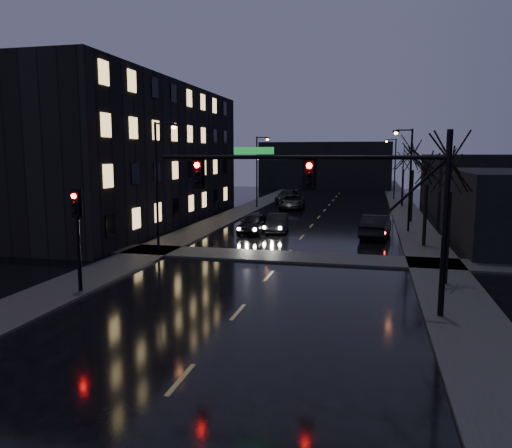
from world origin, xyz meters
The scene contains 22 objects.
ground centered at (0.00, 0.00, 0.00)m, with size 160.00×160.00×0.00m, color black.
sidewalk_left centered at (-8.50, 35.00, 0.06)m, with size 3.00×140.00×0.12m, color #2D2D2B.
sidewalk_right centered at (8.50, 35.00, 0.06)m, with size 3.00×140.00×0.12m, color #2D2D2B.
sidewalk_cross centered at (0.00, 18.50, 0.06)m, with size 40.00×3.00×0.12m, color #2D2D2B.
apartment_block centered at (-16.50, 30.00, 6.00)m, with size 12.00×30.00×12.00m, color black.
commercial_right_far centered at (17.00, 48.00, 3.00)m, with size 12.00×18.00×6.00m, color black.
far_block centered at (-3.00, 78.00, 4.00)m, with size 22.00×10.00×8.00m, color black.
signal_mast centered at (3.85, 9.00, 4.87)m, with size 11.11×0.41×7.00m.
signal_pole_left centered at (-7.50, 8.99, 3.01)m, with size 0.35×0.41×4.53m.
tree_near centered at (8.40, 14.00, 6.22)m, with size 3.52×3.52×8.08m.
tree_mid_a centered at (8.40, 24.00, 5.83)m, with size 3.30×3.30×7.58m.
tree_mid_b centered at (8.40, 36.00, 6.61)m, with size 3.74×3.74×8.59m.
tree_far centered at (8.40, 50.00, 6.06)m, with size 3.43×3.43×7.88m.
streetlight_l_near centered at (-7.58, 18.00, 4.77)m, with size 1.53×0.28×8.00m.
streetlight_l_far centered at (-7.58, 45.00, 4.77)m, with size 1.53×0.28×8.00m.
streetlight_r_mid centered at (7.58, 30.00, 4.77)m, with size 1.53×0.28×8.00m.
streetlight_r_far centered at (7.58, 58.00, 4.77)m, with size 1.53×0.28×8.00m.
oncoming_car_a centered at (-3.88, 26.97, 0.78)m, with size 1.84×4.58×1.56m, color black.
oncoming_car_b centered at (-2.22, 28.10, 0.72)m, with size 1.53×4.39×1.45m, color black.
oncoming_car_c centered at (-3.65, 44.62, 0.79)m, with size 2.61×5.66×1.57m, color black.
oncoming_car_d centered at (-5.38, 51.55, 0.80)m, with size 2.23×5.48×1.59m, color black.
lead_car centered at (5.30, 27.10, 0.85)m, with size 1.80×5.16×1.70m, color black.
Camera 1 is at (4.95, -10.14, 6.15)m, focal length 35.00 mm.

